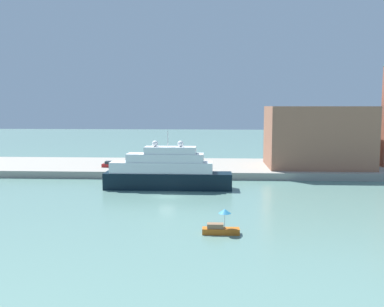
{
  "coord_description": "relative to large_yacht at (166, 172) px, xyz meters",
  "views": [
    {
      "loc": [
        7.75,
        -67.67,
        14.83
      ],
      "look_at": [
        3.76,
        6.0,
        6.49
      ],
      "focal_mm": 39.36,
      "sensor_mm": 36.0,
      "label": 1
    }
  ],
  "objects": [
    {
      "name": "ground",
      "position": [
        0.91,
        -6.54,
        -3.09
      ],
      "size": [
        400.0,
        400.0,
        0.0
      ],
      "primitive_type": "plane",
      "color": "slate"
    },
    {
      "name": "quay_dock",
      "position": [
        0.91,
        21.27,
        -2.34
      ],
      "size": [
        110.0,
        23.63,
        1.5
      ],
      "primitive_type": "cube",
      "color": "gray",
      "rests_on": "ground"
    },
    {
      "name": "large_yacht",
      "position": [
        0.0,
        0.0,
        0.0
      ],
      "size": [
        22.81,
        4.18,
        10.45
      ],
      "color": "black",
      "rests_on": "ground"
    },
    {
      "name": "small_motorboat",
      "position": [
        9.42,
        -26.49,
        -2.19
      ],
      "size": [
        4.33,
        1.46,
        2.98
      ],
      "color": "#C66019",
      "rests_on": "ground"
    },
    {
      "name": "harbor_building",
      "position": [
        31.16,
        19.3,
        5.05
      ],
      "size": [
        21.66,
        14.83,
        13.29
      ],
      "primitive_type": "cube",
      "color": "#9E664C",
      "rests_on": "quay_dock"
    },
    {
      "name": "parked_car",
      "position": [
        -13.78,
        16.11,
        -1.03
      ],
      "size": [
        4.53,
        1.63,
        1.32
      ],
      "color": "#B21E1E",
      "rests_on": "quay_dock"
    },
    {
      "name": "person_figure",
      "position": [
        -10.25,
        14.41,
        -0.84
      ],
      "size": [
        0.36,
        0.36,
        1.63
      ],
      "color": "maroon",
      "rests_on": "quay_dock"
    },
    {
      "name": "mooring_bollard",
      "position": [
        2.71,
        10.72,
        -1.22
      ],
      "size": [
        0.47,
        0.47,
        0.74
      ],
      "primitive_type": "cylinder",
      "color": "black",
      "rests_on": "quay_dock"
    }
  ]
}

